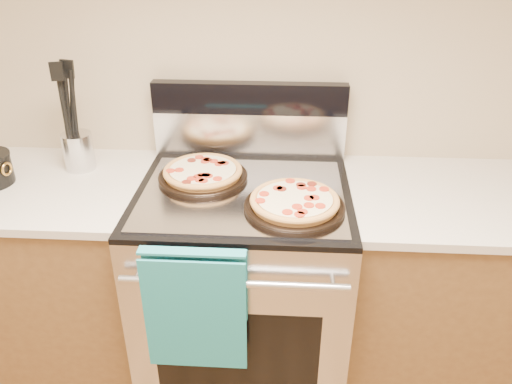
# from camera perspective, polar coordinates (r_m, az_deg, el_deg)

# --- Properties ---
(wall_back) EXTENTS (4.00, 0.00, 4.00)m
(wall_back) POSITION_cam_1_polar(r_m,az_deg,el_deg) (1.96, -0.70, 16.36)
(wall_back) COLOR tan
(wall_back) RESTS_ON ground
(range_body) EXTENTS (0.76, 0.68, 0.90)m
(range_body) POSITION_cam_1_polar(r_m,az_deg,el_deg) (2.04, -1.29, -11.51)
(range_body) COLOR #B7B7BC
(range_body) RESTS_ON ground
(oven_window) EXTENTS (0.56, 0.01, 0.40)m
(oven_window) POSITION_cam_1_polar(r_m,az_deg,el_deg) (1.80, -2.21, -18.36)
(oven_window) COLOR black
(oven_window) RESTS_ON range_body
(cooktop) EXTENTS (0.76, 0.68, 0.02)m
(cooktop) POSITION_cam_1_polar(r_m,az_deg,el_deg) (1.78, -1.44, -0.06)
(cooktop) COLOR black
(cooktop) RESTS_ON range_body
(backsplash_lower) EXTENTS (0.76, 0.06, 0.18)m
(backsplash_lower) POSITION_cam_1_polar(r_m,az_deg,el_deg) (2.02, -0.73, 6.63)
(backsplash_lower) COLOR silver
(backsplash_lower) RESTS_ON cooktop
(backsplash_upper) EXTENTS (0.76, 0.06, 0.12)m
(backsplash_upper) POSITION_cam_1_polar(r_m,az_deg,el_deg) (1.97, -0.76, 10.70)
(backsplash_upper) COLOR black
(backsplash_upper) RESTS_ON backsplash_lower
(oven_handle) EXTENTS (0.70, 0.03, 0.03)m
(oven_handle) POSITION_cam_1_polar(r_m,az_deg,el_deg) (1.53, -2.60, -10.42)
(oven_handle) COLOR silver
(oven_handle) RESTS_ON range_body
(dish_towel) EXTENTS (0.32, 0.05, 0.42)m
(dish_towel) POSITION_cam_1_polar(r_m,az_deg,el_deg) (1.61, -6.89, -12.97)
(dish_towel) COLOR teal
(dish_towel) RESTS_ON oven_handle
(foil_sheet) EXTENTS (0.70, 0.55, 0.01)m
(foil_sheet) POSITION_cam_1_polar(r_m,az_deg,el_deg) (1.75, -1.53, -0.15)
(foil_sheet) COLOR gray
(foil_sheet) RESTS_ON cooktop
(cabinet_left) EXTENTS (1.00, 0.62, 0.88)m
(cabinet_left) POSITION_cam_1_polar(r_m,az_deg,el_deg) (2.30, -23.93, -9.38)
(cabinet_left) COLOR brown
(cabinet_left) RESTS_ON ground
(countertop_left) EXTENTS (1.02, 0.64, 0.03)m
(countertop_left) POSITION_cam_1_polar(r_m,az_deg,el_deg) (2.08, -26.35, 0.69)
(countertop_left) COLOR beige
(countertop_left) RESTS_ON cabinet_left
(cabinet_right) EXTENTS (1.00, 0.62, 0.88)m
(cabinet_right) POSITION_cam_1_polar(r_m,az_deg,el_deg) (2.19, 22.87, -11.25)
(cabinet_right) COLOR brown
(cabinet_right) RESTS_ON ground
(countertop_right) EXTENTS (1.02, 0.64, 0.03)m
(countertop_right) POSITION_cam_1_polar(r_m,az_deg,el_deg) (1.95, 25.34, -0.79)
(countertop_right) COLOR beige
(countertop_right) RESTS_ON cabinet_right
(pepperoni_pizza_back) EXTENTS (0.34, 0.34, 0.04)m
(pepperoni_pizza_back) POSITION_cam_1_polar(r_m,az_deg,el_deg) (1.84, -6.09, 2.15)
(pepperoni_pizza_back) COLOR #A66F32
(pepperoni_pizza_back) RESTS_ON foil_sheet
(pepperoni_pizza_front) EXTENTS (0.39, 0.39, 0.04)m
(pepperoni_pizza_front) POSITION_cam_1_polar(r_m,az_deg,el_deg) (1.64, 4.43, -1.23)
(pepperoni_pizza_front) COLOR #A66F32
(pepperoni_pizza_front) RESTS_ON foil_sheet
(utensil_crock) EXTENTS (0.12, 0.12, 0.14)m
(utensil_crock) POSITION_cam_1_polar(r_m,az_deg,el_deg) (2.05, -19.60, 4.42)
(utensil_crock) COLOR silver
(utensil_crock) RESTS_ON countertop_left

